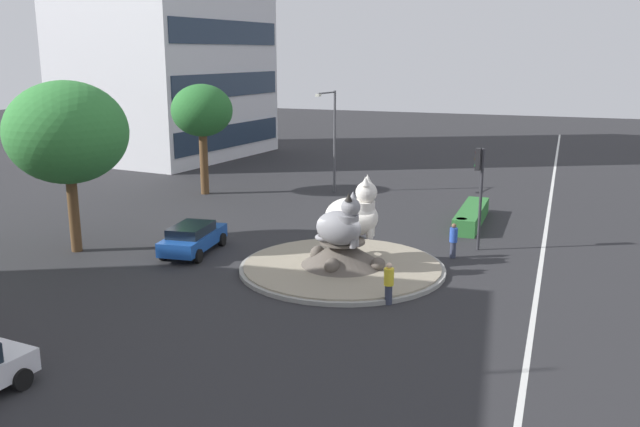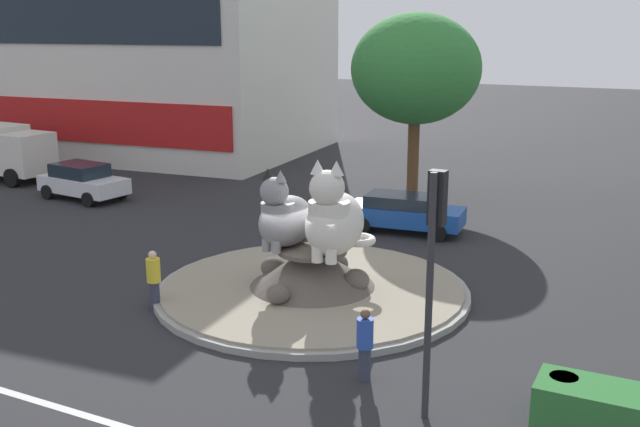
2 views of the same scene
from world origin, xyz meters
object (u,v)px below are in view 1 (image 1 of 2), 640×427
object	(u,v)px
cat_statue_grey	(341,226)
pedestrian_blue_shirt	(453,240)
parked_car_right	(193,238)
cat_statue_white	(354,214)
broadleaf_tree_behind_island	(67,133)
streetlight_arm	(332,133)
litter_bin	(461,227)
second_tree_near_tower	(202,111)
traffic_light_mast	(479,180)
pedestrian_yellow_shirt	(389,283)

from	to	relation	value
cat_statue_grey	pedestrian_blue_shirt	distance (m)	6.07
parked_car_right	cat_statue_white	bearing A→B (deg)	-90.07
pedestrian_blue_shirt	broadleaf_tree_behind_island	bearing A→B (deg)	133.51
streetlight_arm	litter_bin	world-z (taller)	streetlight_arm
second_tree_near_tower	pedestrian_blue_shirt	distance (m)	20.77
traffic_light_mast	pedestrian_blue_shirt	xyz separation A→B (m)	(-1.72, 0.82, -2.59)
litter_bin	pedestrian_yellow_shirt	bearing A→B (deg)	174.24
broadleaf_tree_behind_island	second_tree_near_tower	world-z (taller)	broadleaf_tree_behind_island
cat_statue_grey	broadleaf_tree_behind_island	bearing A→B (deg)	-169.44
traffic_light_mast	litter_bin	world-z (taller)	traffic_light_mast
cat_statue_white	traffic_light_mast	size ratio (longest dim) A/B	0.58
cat_statue_white	parked_car_right	world-z (taller)	cat_statue_white
cat_statue_white	traffic_light_mast	world-z (taller)	traffic_light_mast
traffic_light_mast	streetlight_arm	xyz separation A→B (m)	(10.62, 11.02, 0.58)
second_tree_near_tower	streetlight_arm	xyz separation A→B (m)	(3.38, -7.95, -1.50)
broadleaf_tree_behind_island	second_tree_near_tower	size ratio (longest dim) A/B	1.11
cat_statue_white	broadleaf_tree_behind_island	xyz separation A→B (m)	(-2.42, 13.23, 3.32)
cat_statue_grey	streetlight_arm	size ratio (longest dim) A/B	0.34
parked_car_right	litter_bin	size ratio (longest dim) A/B	4.97
traffic_light_mast	second_tree_near_tower	distance (m)	20.41
traffic_light_mast	litter_bin	size ratio (longest dim) A/B	5.50
traffic_light_mast	litter_bin	bearing A→B (deg)	-62.60
pedestrian_yellow_shirt	litter_bin	size ratio (longest dim) A/B	1.83
traffic_light_mast	litter_bin	distance (m)	4.00
cat_statue_grey	litter_bin	xyz separation A→B (m)	(8.41, -3.86, -1.78)
cat_statue_grey	parked_car_right	distance (m)	7.85
second_tree_near_tower	litter_bin	world-z (taller)	second_tree_near_tower
second_tree_near_tower	pedestrian_yellow_shirt	world-z (taller)	second_tree_near_tower
streetlight_arm	pedestrian_yellow_shirt	world-z (taller)	streetlight_arm
streetlight_arm	litter_bin	size ratio (longest dim) A/B	7.62
streetlight_arm	cat_statue_grey	bearing A→B (deg)	32.01
cat_statue_white	pedestrian_yellow_shirt	bearing A→B (deg)	-63.64
pedestrian_blue_shirt	second_tree_near_tower	bearing A→B (deg)	90.75
pedestrian_blue_shirt	litter_bin	size ratio (longest dim) A/B	1.83
streetlight_arm	pedestrian_yellow_shirt	size ratio (longest dim) A/B	4.16
cat_statue_grey	cat_statue_white	size ratio (longest dim) A/B	0.81
streetlight_arm	parked_car_right	world-z (taller)	streetlight_arm
cat_statue_grey	broadleaf_tree_behind_island	size ratio (longest dim) A/B	0.29
streetlight_arm	parked_car_right	bearing A→B (deg)	6.16
cat_statue_white	streetlight_arm	world-z (taller)	streetlight_arm
cat_statue_grey	cat_statue_white	bearing A→B (deg)	93.69
broadleaf_tree_behind_island	pedestrian_blue_shirt	distance (m)	18.61
cat_statue_white	streetlight_arm	distance (m)	16.32
cat_statue_grey	streetlight_arm	bearing A→B (deg)	117.15
second_tree_near_tower	cat_statue_grey	bearing A→B (deg)	-133.28
pedestrian_yellow_shirt	pedestrian_blue_shirt	distance (m)	6.96
streetlight_arm	pedestrian_blue_shirt	xyz separation A→B (m)	(-12.34, -10.19, -3.17)
second_tree_near_tower	parked_car_right	bearing A→B (deg)	-152.83
cat_statue_white	pedestrian_yellow_shirt	world-z (taller)	cat_statue_white
cat_statue_white	second_tree_near_tower	distance (m)	18.58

